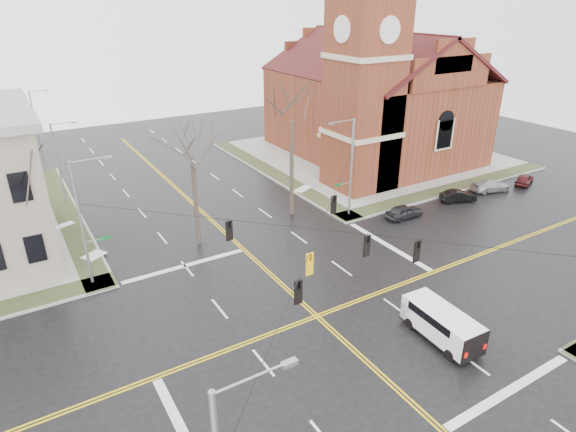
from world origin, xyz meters
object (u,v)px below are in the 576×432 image
parked_car_b (458,196)px  parked_car_c (490,186)px  cargo_van (439,321)px  tree_ne (292,114)px  tree_nw_near (192,158)px  tree_nw_far (16,184)px  church (372,90)px  parked_car_d (525,179)px  signal_pole_ne (350,165)px  streetlight_north_a (59,161)px  signal_pole_nw (83,220)px  parked_car_a (404,211)px  streetlight_north_b (36,120)px

parked_car_b → parked_car_c: size_ratio=0.83×
cargo_van → tree_ne: 21.48m
tree_ne → tree_nw_near: bearing=-174.4°
tree_nw_far → tree_nw_near: bearing=-1.3°
church → parked_car_d: bearing=-63.7°
signal_pole_ne → parked_car_c: size_ratio=2.10×
streetlight_north_a → tree_nw_far: bearing=-105.6°
parked_car_c → tree_ne: (-21.14, 5.60, 8.89)m
church → parked_car_b: church is taller
cargo_van → tree_nw_near: bearing=115.0°
signal_pole_nw → parked_car_d: (44.33, -3.39, -4.35)m
signal_pole_ne → parked_car_b: (11.57, -3.01, -4.36)m
parked_car_a → tree_nw_far: size_ratio=0.36×
streetlight_north_b → tree_nw_far: 34.76m
church → signal_pole_ne: bearing=-135.3°
parked_car_c → tree_ne: tree_ne is taller
parked_car_a → tree_nw_far: tree_nw_far is taller
tree_ne → parked_car_a: bearing=-34.4°
cargo_van → parked_car_d: 31.07m
streetlight_north_b → tree_ne: (17.54, -33.73, 5.04)m
signal_pole_ne → tree_nw_far: bearing=175.4°
church → cargo_van: 36.81m
signal_pole_nw → parked_car_c: (39.35, -2.83, -4.33)m
signal_pole_ne → parked_car_d: size_ratio=2.54×
tree_nw_near → signal_pole_nw: bearing=-168.0°
signal_pole_nw → signal_pole_ne: bearing=0.0°
church → signal_pole_nw: (-36.09, -13.28, -3.48)m
church → signal_pole_ne: size_ratio=3.06×
parked_car_b → parked_car_c: 5.14m
tree_nw_far → tree_nw_near: tree_nw_far is taller
church → streetlight_north_b: (-35.42, 23.22, -3.97)m
church → streetlight_north_a: bearing=174.8°
church → parked_car_b: bearing=-96.6°
signal_pole_nw → streetlight_north_a: bearing=87.7°
signal_pole_ne → tree_nw_far: size_ratio=0.87×
streetlight_north_b → parked_car_c: 55.30m
cargo_van → tree_nw_near: (-7.73, 18.76, 6.31)m
streetlight_north_b → cargo_van: 55.78m
parked_car_d → tree_nw_near: (-35.70, 5.23, 6.85)m
tree_nw_near → signal_pole_ne: bearing=-7.5°
tree_nw_near → parked_car_d: bearing=-8.3°
signal_pole_ne → tree_ne: size_ratio=0.68×
signal_pole_ne → streetlight_north_a: (-21.97, 16.50, -0.48)m
signal_pole_nw → tree_nw_far: bearing=147.8°
tree_nw_far → parked_car_d: bearing=-6.6°
church → tree_ne: size_ratio=2.09×
signal_pole_ne → tree_nw_near: tree_nw_near is taller
streetlight_north_b → cargo_van: (15.69, -53.42, -3.32)m
cargo_van → parked_car_c: (22.98, 14.09, -0.52)m
parked_car_d → tree_ne: (-26.12, 6.16, 8.91)m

